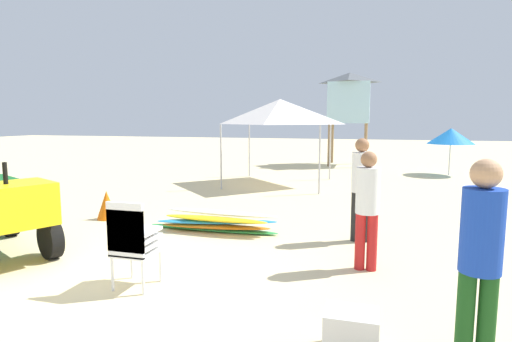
{
  "coord_description": "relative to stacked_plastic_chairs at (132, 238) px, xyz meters",
  "views": [
    {
      "loc": [
        3.47,
        -4.38,
        2.08
      ],
      "look_at": [
        1.13,
        3.9,
        0.99
      ],
      "focal_mm": 28.74,
      "sensor_mm": 36.0,
      "label": 1
    }
  ],
  "objects": [
    {
      "name": "surfboard_pile",
      "position": [
        0.05,
        2.67,
        -0.45
      ],
      "size": [
        2.54,
        0.81,
        0.4
      ],
      "color": "green",
      "rests_on": "ground"
    },
    {
      "name": "stacked_plastic_chairs",
      "position": [
        0.0,
        0.0,
        0.0
      ],
      "size": [
        0.48,
        0.48,
        1.11
      ],
      "color": "white",
      "rests_on": "ground"
    },
    {
      "name": "lifeguard_near_left",
      "position": [
        2.62,
        2.82,
        0.37
      ],
      "size": [
        0.32,
        0.32,
        1.77
      ],
      "color": "black",
      "rests_on": "ground"
    },
    {
      "name": "lifeguard_tower",
      "position": [
        1.73,
        14.94,
        2.39
      ],
      "size": [
        1.98,
        1.98,
        4.16
      ],
      "color": "olive",
      "rests_on": "ground"
    },
    {
      "name": "popup_canopy",
      "position": [
        -0.07,
        8.58,
        1.67
      ],
      "size": [
        2.97,
        2.97,
        2.72
      ],
      "color": "#B2B2B7",
      "rests_on": "ground"
    },
    {
      "name": "lifeguard_near_right",
      "position": [
        2.74,
        1.46,
        0.29
      ],
      "size": [
        0.32,
        0.32,
        1.65
      ],
      "color": "red",
      "rests_on": "ground"
    },
    {
      "name": "cooler_box",
      "position": [
        2.65,
        -0.72,
        -0.45
      ],
      "size": [
        0.47,
        0.36,
        0.4
      ],
      "primitive_type": "cube",
      "color": "white",
      "rests_on": "ground"
    },
    {
      "name": "lifeguard_near_center",
      "position": [
        3.64,
        -0.71,
        0.37
      ],
      "size": [
        0.32,
        0.32,
        1.77
      ],
      "color": "#194C19",
      "rests_on": "ground"
    },
    {
      "name": "beach_umbrella_left",
      "position": [
        5.6,
        12.42,
        0.81
      ],
      "size": [
        1.67,
        1.67,
        1.76
      ],
      "color": "beige",
      "rests_on": "ground"
    },
    {
      "name": "ground",
      "position": [
        -0.7,
        0.14,
        -0.65
      ],
      "size": [
        80.0,
        80.0,
        0.0
      ],
      "primitive_type": "plane",
      "color": "beige"
    },
    {
      "name": "traffic_cone_near",
      "position": [
        -2.53,
        3.01,
        -0.35
      ],
      "size": [
        0.42,
        0.42,
        0.6
      ],
      "primitive_type": "cone",
      "color": "orange",
      "rests_on": "ground"
    }
  ]
}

